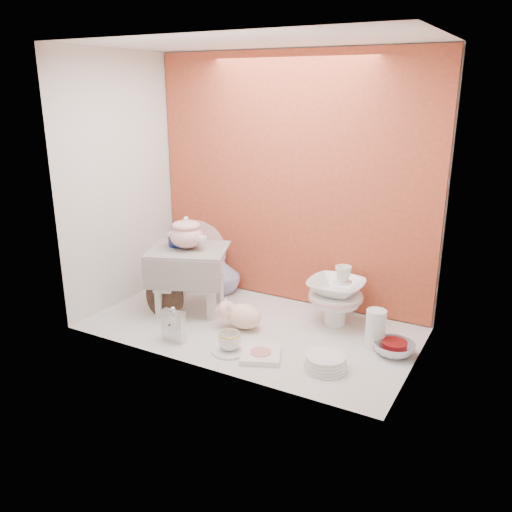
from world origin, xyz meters
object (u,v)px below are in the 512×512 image
(crystal_bowl, at_px, (394,348))
(mantel_clock, at_px, (174,324))
(plush_pig, at_px, (244,316))
(gold_rim_teacup, at_px, (230,341))
(floral_platter, at_px, (195,254))
(blue_white_vase, at_px, (222,274))
(dinner_plate_stack, at_px, (325,362))
(porcelain_tower, at_px, (336,295))
(soup_tureen, at_px, (187,233))
(step_stool, at_px, (190,279))

(crystal_bowl, bearing_deg, mantel_clock, -158.63)
(plush_pig, distance_m, gold_rim_teacup, 0.28)
(gold_rim_teacup, height_order, crystal_bowl, gold_rim_teacup)
(floral_platter, bearing_deg, blue_white_vase, -10.35)
(gold_rim_teacup, distance_m, dinner_plate_stack, 0.50)
(floral_platter, height_order, dinner_plate_stack, floral_platter)
(blue_white_vase, height_order, crystal_bowl, blue_white_vase)
(plush_pig, bearing_deg, gold_rim_teacup, -74.90)
(floral_platter, height_order, porcelain_tower, floral_platter)
(porcelain_tower, bearing_deg, gold_rim_teacup, -121.25)
(mantel_clock, bearing_deg, blue_white_vase, 101.91)
(blue_white_vase, bearing_deg, dinner_plate_stack, -31.82)
(mantel_clock, xyz_separation_m, plush_pig, (0.25, 0.31, -0.02))
(soup_tureen, xyz_separation_m, dinner_plate_stack, (0.98, -0.26, -0.45))
(floral_platter, bearing_deg, crystal_bowl, -13.15)
(step_stool, distance_m, porcelain_tower, 0.87)
(step_stool, distance_m, soup_tureen, 0.29)
(plush_pig, bearing_deg, porcelain_tower, 36.14)
(step_stool, relative_size, gold_rim_teacup, 3.84)
(crystal_bowl, distance_m, porcelain_tower, 0.46)
(plush_pig, height_order, gold_rim_teacup, plush_pig)
(blue_white_vase, distance_m, porcelain_tower, 0.83)
(mantel_clock, height_order, dinner_plate_stack, mantel_clock)
(plush_pig, xyz_separation_m, crystal_bowl, (0.81, 0.11, -0.05))
(gold_rim_teacup, bearing_deg, crystal_bowl, 26.83)
(plush_pig, height_order, porcelain_tower, porcelain_tower)
(floral_platter, relative_size, blue_white_vase, 1.82)
(porcelain_tower, bearing_deg, dinner_plate_stack, -73.98)
(floral_platter, xyz_separation_m, porcelain_tower, (1.06, -0.14, -0.04))
(dinner_plate_stack, distance_m, crystal_bowl, 0.39)
(soup_tureen, distance_m, floral_platter, 0.52)
(soup_tureen, relative_size, crystal_bowl, 1.13)
(blue_white_vase, xyz_separation_m, dinner_plate_stack, (0.96, -0.60, -0.09))
(soup_tureen, xyz_separation_m, mantel_clock, (0.17, -0.37, -0.39))
(mantel_clock, bearing_deg, gold_rim_teacup, 7.26)
(step_stool, xyz_separation_m, dinner_plate_stack, (0.98, -0.27, -0.16))
(plush_pig, relative_size, dinner_plate_stack, 1.24)
(crystal_bowl, bearing_deg, step_stool, -178.35)
(step_stool, height_order, plush_pig, step_stool)
(step_stool, distance_m, mantel_clock, 0.43)
(floral_platter, height_order, plush_pig, floral_platter)
(gold_rim_teacup, height_order, dinner_plate_stack, gold_rim_teacup)
(dinner_plate_stack, bearing_deg, mantel_clock, -172.09)
(gold_rim_teacup, relative_size, dinner_plate_stack, 0.55)
(gold_rim_teacup, bearing_deg, mantel_clock, -172.75)
(mantel_clock, height_order, gold_rim_teacup, mantel_clock)
(blue_white_vase, height_order, porcelain_tower, porcelain_tower)
(blue_white_vase, height_order, mantel_clock, blue_white_vase)
(plush_pig, bearing_deg, blue_white_vase, 134.60)
(soup_tureen, height_order, porcelain_tower, soup_tureen)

